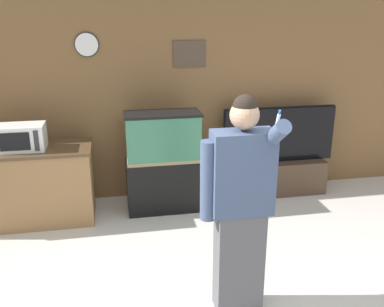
{
  "coord_description": "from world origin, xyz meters",
  "views": [
    {
      "loc": [
        -0.67,
        -2.43,
        2.38
      ],
      "look_at": [
        0.06,
        1.42,
        1.05
      ],
      "focal_mm": 40.0,
      "sensor_mm": 36.0,
      "label": 1
    }
  ],
  "objects_px": {
    "person_standing": "(240,205)",
    "tv_on_stand": "(277,168)",
    "microwave": "(21,137)",
    "counter_island": "(22,186)",
    "aquarium_on_stand": "(163,162)"
  },
  "relations": [
    {
      "from": "counter_island",
      "to": "person_standing",
      "type": "height_order",
      "value": "person_standing"
    },
    {
      "from": "counter_island",
      "to": "tv_on_stand",
      "type": "distance_m",
      "value": 3.21
    },
    {
      "from": "tv_on_stand",
      "to": "counter_island",
      "type": "bearing_deg",
      "value": -175.54
    },
    {
      "from": "microwave",
      "to": "counter_island",
      "type": "bearing_deg",
      "value": 149.93
    },
    {
      "from": "counter_island",
      "to": "person_standing",
      "type": "relative_size",
      "value": 0.9
    },
    {
      "from": "microwave",
      "to": "person_standing",
      "type": "bearing_deg",
      "value": -44.43
    },
    {
      "from": "aquarium_on_stand",
      "to": "tv_on_stand",
      "type": "bearing_deg",
      "value": 8.09
    },
    {
      "from": "tv_on_stand",
      "to": "person_standing",
      "type": "relative_size",
      "value": 0.84
    },
    {
      "from": "microwave",
      "to": "tv_on_stand",
      "type": "height_order",
      "value": "tv_on_stand"
    },
    {
      "from": "microwave",
      "to": "tv_on_stand",
      "type": "xyz_separation_m",
      "value": [
        3.13,
        0.29,
        -0.69
      ]
    },
    {
      "from": "microwave",
      "to": "aquarium_on_stand",
      "type": "distance_m",
      "value": 1.63
    },
    {
      "from": "counter_island",
      "to": "tv_on_stand",
      "type": "bearing_deg",
      "value": 4.46
    },
    {
      "from": "aquarium_on_stand",
      "to": "tv_on_stand",
      "type": "height_order",
      "value": "aquarium_on_stand"
    },
    {
      "from": "counter_island",
      "to": "person_standing",
      "type": "xyz_separation_m",
      "value": [
        2.0,
        -1.93,
        0.49
      ]
    },
    {
      "from": "person_standing",
      "to": "tv_on_stand",
      "type": "bearing_deg",
      "value": 61.17
    }
  ]
}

